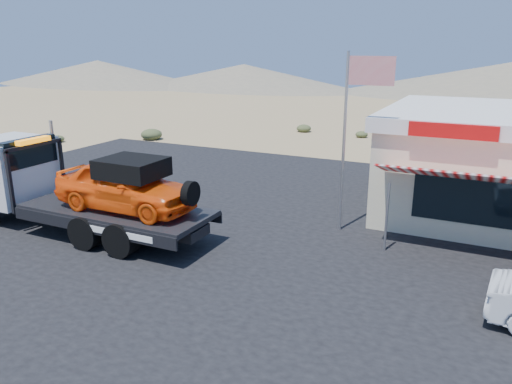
% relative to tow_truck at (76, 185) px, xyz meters
% --- Properties ---
extents(ground, '(120.00, 120.00, 0.00)m').
position_rel_tow_truck_xyz_m(ground, '(3.37, -0.49, -1.66)').
color(ground, '#9B8558').
rests_on(ground, ground).
extents(asphalt_lot, '(32.00, 24.00, 0.02)m').
position_rel_tow_truck_xyz_m(asphalt_lot, '(5.37, 2.51, -1.65)').
color(asphalt_lot, black).
rests_on(asphalt_lot, ground).
extents(tow_truck, '(9.22, 2.73, 3.08)m').
position_rel_tow_truck_xyz_m(tow_truck, '(0.00, 0.00, 0.00)').
color(tow_truck, black).
rests_on(tow_truck, asphalt_lot).
extents(flagpole, '(1.55, 0.10, 6.00)m').
position_rel_tow_truck_xyz_m(flagpole, '(8.31, 4.01, 2.11)').
color(flagpole, '#99999E').
rests_on(flagpole, asphalt_lot).
extents(desert_scrub, '(22.94, 30.41, 0.77)m').
position_rel_tow_truck_xyz_m(desert_scrub, '(-9.28, 10.23, -1.36)').
color(desert_scrub, '#3D4826').
rests_on(desert_scrub, ground).
extents(distant_hills, '(126.00, 48.00, 4.20)m').
position_rel_tow_truck_xyz_m(distant_hills, '(-6.40, 54.65, 0.23)').
color(distant_hills, '#726B59').
rests_on(distant_hills, ground).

